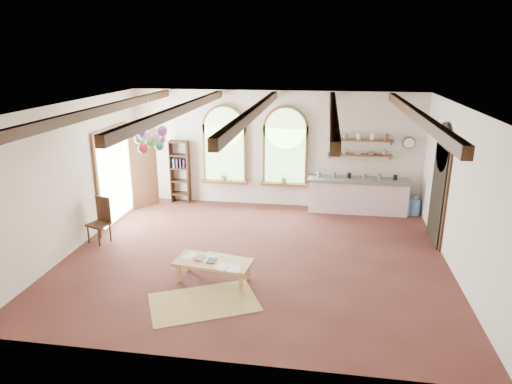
% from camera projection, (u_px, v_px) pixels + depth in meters
% --- Properties ---
extents(floor, '(8.00, 8.00, 0.00)m').
position_uv_depth(floor, '(255.00, 256.00, 9.79)').
color(floor, '#5A2A25').
rests_on(floor, ground).
extents(ceiling_beams, '(6.20, 6.80, 0.18)m').
position_uv_depth(ceiling_beams, '(255.00, 111.00, 8.86)').
color(ceiling_beams, '#3B1F12').
rests_on(ceiling_beams, ceiling).
extents(window_left, '(1.30, 0.28, 2.20)m').
position_uv_depth(window_left, '(225.00, 147.00, 12.74)').
color(window_left, brown).
rests_on(window_left, floor).
extents(window_right, '(1.30, 0.28, 2.20)m').
position_uv_depth(window_right, '(285.00, 149.00, 12.49)').
color(window_right, brown).
rests_on(window_right, floor).
extents(left_doorway, '(0.10, 1.90, 2.50)m').
position_uv_depth(left_doorway, '(114.00, 175.00, 11.72)').
color(left_doorway, brown).
rests_on(left_doorway, floor).
extents(right_doorway, '(0.10, 1.30, 2.40)m').
position_uv_depth(right_doorway, '(438.00, 195.00, 10.30)').
color(right_doorway, black).
rests_on(right_doorway, floor).
extents(kitchen_counter, '(2.68, 0.62, 0.94)m').
position_uv_depth(kitchen_counter, '(357.00, 195.00, 12.33)').
color(kitchen_counter, silver).
rests_on(kitchen_counter, floor).
extents(wall_shelf_lower, '(1.70, 0.24, 0.04)m').
position_uv_depth(wall_shelf_lower, '(360.00, 155.00, 12.18)').
color(wall_shelf_lower, brown).
rests_on(wall_shelf_lower, wall_back).
extents(wall_shelf_upper, '(1.70, 0.24, 0.04)m').
position_uv_depth(wall_shelf_upper, '(361.00, 140.00, 12.06)').
color(wall_shelf_upper, brown).
rests_on(wall_shelf_upper, wall_back).
extents(wall_clock, '(0.32, 0.04, 0.32)m').
position_uv_depth(wall_clock, '(409.00, 143.00, 11.96)').
color(wall_clock, black).
rests_on(wall_clock, wall_back).
extents(bookshelf, '(0.53, 0.32, 1.80)m').
position_uv_depth(bookshelf, '(180.00, 172.00, 13.04)').
color(bookshelf, '#3B1F12').
rests_on(bookshelf, floor).
extents(coffee_table, '(1.52, 0.85, 0.41)m').
position_uv_depth(coffee_table, '(213.00, 263.00, 8.65)').
color(coffee_table, tan).
rests_on(coffee_table, floor).
extents(side_chair, '(0.53, 0.53, 1.05)m').
position_uv_depth(side_chair, '(100.00, 229.00, 10.44)').
color(side_chair, '#3B1F12').
rests_on(side_chair, floor).
extents(floor_mat, '(2.15, 1.83, 0.02)m').
position_uv_depth(floor_mat, '(204.00, 302.00, 7.99)').
color(floor_mat, tan).
rests_on(floor_mat, floor).
extents(floor_cushion, '(0.61, 0.61, 0.09)m').
position_uv_depth(floor_cushion, '(214.00, 260.00, 9.50)').
color(floor_cushion, gray).
rests_on(floor_cushion, floor).
extents(water_jug_a, '(0.27, 0.27, 0.52)m').
position_uv_depth(water_jug_a, '(405.00, 206.00, 12.22)').
color(water_jug_a, '#5A8DC1').
rests_on(water_jug_a, floor).
extents(water_jug_b, '(0.29, 0.29, 0.56)m').
position_uv_depth(water_jug_b, '(415.00, 206.00, 12.18)').
color(water_jug_b, '#5A8DC1').
rests_on(water_jug_b, floor).
extents(balloon_cluster, '(0.84, 0.84, 1.14)m').
position_uv_depth(balloon_cluster, '(151.00, 138.00, 10.20)').
color(balloon_cluster, silver).
rests_on(balloon_cluster, floor).
extents(table_book, '(0.21, 0.28, 0.02)m').
position_uv_depth(table_book, '(196.00, 257.00, 8.76)').
color(table_book, olive).
rests_on(table_book, coffee_table).
extents(tablet, '(0.17, 0.25, 0.01)m').
position_uv_depth(tablet, '(211.00, 261.00, 8.64)').
color(tablet, black).
rests_on(tablet, coffee_table).
extents(potted_plant_left, '(0.27, 0.23, 0.30)m').
position_uv_depth(potted_plant_left, '(224.00, 175.00, 12.87)').
color(potted_plant_left, '#598C4C').
rests_on(potted_plant_left, window_left).
extents(potted_plant_right, '(0.27, 0.23, 0.30)m').
position_uv_depth(potted_plant_right, '(284.00, 178.00, 12.62)').
color(potted_plant_right, '#598C4C').
rests_on(potted_plant_right, window_right).
extents(shelf_cup_a, '(0.12, 0.10, 0.10)m').
position_uv_depth(shelf_cup_a, '(331.00, 151.00, 12.27)').
color(shelf_cup_a, white).
rests_on(shelf_cup_a, wall_shelf_lower).
extents(shelf_cup_b, '(0.10, 0.10, 0.09)m').
position_uv_depth(shelf_cup_b, '(345.00, 152.00, 12.22)').
color(shelf_cup_b, beige).
rests_on(shelf_cup_b, wall_shelf_lower).
extents(shelf_bowl_a, '(0.22, 0.22, 0.05)m').
position_uv_depth(shelf_bowl_a, '(358.00, 153.00, 12.17)').
color(shelf_bowl_a, beige).
rests_on(shelf_bowl_a, wall_shelf_lower).
extents(shelf_bowl_b, '(0.20, 0.20, 0.06)m').
position_uv_depth(shelf_bowl_b, '(371.00, 153.00, 12.12)').
color(shelf_bowl_b, '#8C664C').
rests_on(shelf_bowl_b, wall_shelf_lower).
extents(shelf_vase, '(0.18, 0.18, 0.19)m').
position_uv_depth(shelf_vase, '(385.00, 151.00, 12.05)').
color(shelf_vase, slate).
rests_on(shelf_vase, wall_shelf_lower).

